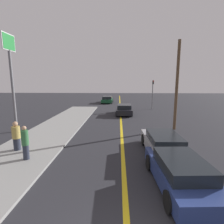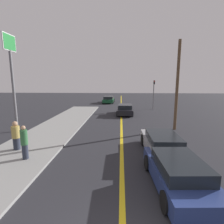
{
  "view_description": "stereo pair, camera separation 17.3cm",
  "coord_description": "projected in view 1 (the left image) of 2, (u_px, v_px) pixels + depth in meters",
  "views": [
    {
      "loc": [
        -0.25,
        -2.47,
        3.98
      ],
      "look_at": [
        -0.78,
        11.43,
        1.56
      ],
      "focal_mm": 28.0,
      "sensor_mm": 36.0,
      "label": 1
    },
    {
      "loc": [
        -0.08,
        -2.46,
        3.98
      ],
      "look_at": [
        -0.78,
        11.43,
        1.56
      ],
      "focal_mm": 28.0,
      "sensor_mm": 36.0,
      "label": 2
    }
  ],
  "objects": [
    {
      "name": "road_center_line",
      "position": [
        121.0,
        115.0,
        20.82
      ],
      "size": [
        0.2,
        60.0,
        0.01
      ],
      "color": "gold",
      "rests_on": "ground_plane"
    },
    {
      "name": "sidewalk_left",
      "position": [
        58.0,
        127.0,
        15.35
      ],
      "size": [
        3.94,
        24.48,
        0.12
      ],
      "color": "gray",
      "rests_on": "ground_plane"
    },
    {
      "name": "car_near_right_lane",
      "position": [
        180.0,
        172.0,
        6.57
      ],
      "size": [
        2.06,
        4.35,
        1.24
      ],
      "rotation": [
        0.0,
        0.0,
        0.06
      ],
      "color": "navy",
      "rests_on": "ground_plane"
    },
    {
      "name": "car_ahead_center",
      "position": [
        163.0,
        144.0,
        9.59
      ],
      "size": [
        1.93,
        4.54,
        1.21
      ],
      "rotation": [
        0.0,
        0.0,
        0.02
      ],
      "color": "#9E9EA3",
      "rests_on": "ground_plane"
    },
    {
      "name": "car_far_distant",
      "position": [
        124.0,
        110.0,
        21.37
      ],
      "size": [
        2.05,
        4.16,
        1.26
      ],
      "rotation": [
        0.0,
        0.0,
        -0.03
      ],
      "color": "black",
      "rests_on": "ground_plane"
    },
    {
      "name": "car_parked_left_lot",
      "position": [
        107.0,
        100.0,
        33.3
      ],
      "size": [
        2.13,
        4.75,
        1.27
      ],
      "rotation": [
        0.0,
        0.0,
        -0.03
      ],
      "color": "#144728",
      "rests_on": "ground_plane"
    },
    {
      "name": "pedestrian_near_curb",
      "position": [
        25.0,
        143.0,
        8.68
      ],
      "size": [
        0.34,
        0.34,
        1.73
      ],
      "color": "#282D3D",
      "rests_on": "sidewalk_left"
    },
    {
      "name": "pedestrian_mid_group",
      "position": [
        16.0,
        136.0,
        9.9
      ],
      "size": [
        0.44,
        0.44,
        1.66
      ],
      "color": "#282D3D",
      "rests_on": "sidewalk_left"
    },
    {
      "name": "traffic_light",
      "position": [
        153.0,
        92.0,
        25.18
      ],
      "size": [
        0.18,
        0.4,
        4.17
      ],
      "color": "slate",
      "rests_on": "ground_plane"
    },
    {
      "name": "roadside_sign",
      "position": [
        10.0,
        64.0,
        13.19
      ],
      "size": [
        0.2,
        1.54,
        7.49
      ],
      "color": "slate",
      "rests_on": "ground_plane"
    },
    {
      "name": "utility_pole",
      "position": [
        177.0,
        86.0,
        14.22
      ],
      "size": [
        0.24,
        0.24,
        7.24
      ],
      "color": "brown",
      "rests_on": "ground_plane"
    }
  ]
}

